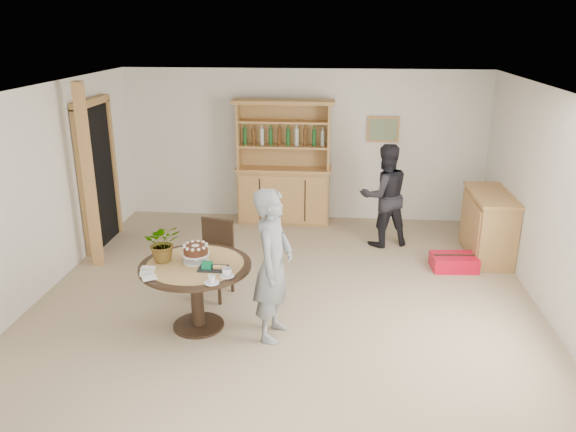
% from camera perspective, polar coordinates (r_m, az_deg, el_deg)
% --- Properties ---
extents(ground, '(7.00, 7.00, 0.00)m').
position_cam_1_polar(ground, '(6.56, -0.53, -10.03)').
color(ground, tan).
rests_on(ground, ground).
extents(room_shell, '(6.04, 7.04, 2.52)m').
position_cam_1_polar(room_shell, '(5.92, -0.55, 4.88)').
color(room_shell, white).
rests_on(room_shell, ground).
extents(doorway, '(0.13, 1.10, 2.18)m').
position_cam_1_polar(doorway, '(8.72, -18.80, 4.20)').
color(doorway, black).
rests_on(doorway, ground).
extents(pine_post, '(0.12, 0.12, 2.50)m').
position_cam_1_polar(pine_post, '(7.89, -19.60, 3.69)').
color(pine_post, tan).
rests_on(pine_post, ground).
extents(hutch, '(1.62, 0.54, 2.04)m').
position_cam_1_polar(hutch, '(9.33, -0.41, 3.50)').
color(hutch, tan).
rests_on(hutch, ground).
extents(sideboard, '(0.54, 1.26, 0.94)m').
position_cam_1_polar(sideboard, '(8.45, 19.69, -0.86)').
color(sideboard, tan).
rests_on(sideboard, ground).
extents(dining_table, '(1.20, 1.20, 0.76)m').
position_cam_1_polar(dining_table, '(6.15, -9.34, -6.12)').
color(dining_table, black).
rests_on(dining_table, ground).
extents(dining_chair, '(0.51, 0.51, 0.95)m').
position_cam_1_polar(dining_chair, '(6.90, -7.48, -3.75)').
color(dining_chair, black).
rests_on(dining_chair, ground).
extents(birthday_cake, '(0.30, 0.30, 0.20)m').
position_cam_1_polar(birthday_cake, '(6.08, -9.36, -3.54)').
color(birthday_cake, white).
rests_on(birthday_cake, dining_table).
extents(flower_vase, '(0.47, 0.44, 0.42)m').
position_cam_1_polar(flower_vase, '(6.14, -12.57, -2.63)').
color(flower_vase, '#3F7233').
rests_on(flower_vase, dining_table).
extents(gift_tray, '(0.30, 0.20, 0.08)m').
position_cam_1_polar(gift_tray, '(5.91, -7.70, -5.14)').
color(gift_tray, black).
rests_on(gift_tray, dining_table).
extents(coffee_cup_a, '(0.15, 0.15, 0.09)m').
position_cam_1_polar(coffee_cup_a, '(5.73, -6.22, -5.74)').
color(coffee_cup_a, white).
rests_on(coffee_cup_a, dining_table).
extents(coffee_cup_b, '(0.15, 0.15, 0.08)m').
position_cam_1_polar(coffee_cup_b, '(5.61, -7.77, -6.45)').
color(coffee_cup_b, white).
rests_on(coffee_cup_b, dining_table).
extents(napkins, '(0.24, 0.33, 0.03)m').
position_cam_1_polar(napkins, '(5.92, -14.03, -5.65)').
color(napkins, white).
rests_on(napkins, dining_table).
extents(teen_boy, '(0.50, 0.66, 1.64)m').
position_cam_1_polar(teen_boy, '(5.82, -1.52, -5.00)').
color(teen_boy, slate).
rests_on(teen_boy, ground).
extents(adult_person, '(0.90, 0.80, 1.55)m').
position_cam_1_polar(adult_person, '(8.42, 9.77, 2.08)').
color(adult_person, black).
rests_on(adult_person, ground).
extents(red_suitcase, '(0.63, 0.44, 0.21)m').
position_cam_1_polar(red_suitcase, '(8.00, 16.49, -4.52)').
color(red_suitcase, red).
rests_on(red_suitcase, ground).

